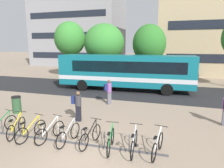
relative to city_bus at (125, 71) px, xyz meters
The scene contains 20 objects.
ground 11.64m from the city_bus, 83.56° to the right, with size 200.00×200.00×0.00m, color gray.
bus_lane_asphalt 2.19m from the city_bus, ahead, with size 80.00×7.20×0.01m, color #232326.
city_bus is the anchor object (origin of this frame).
bike_rack 10.87m from the city_bus, 90.97° to the right, with size 8.98×0.40×0.70m.
parked_bicycle_green_1 11.35m from the city_bus, 106.95° to the right, with size 0.52×1.71×0.99m.
parked_bicycle_yellow_2 11.14m from the city_bus, 102.52° to the right, with size 0.64×1.67×0.99m.
parked_bicycle_yellow_3 11.07m from the city_bus, 98.00° to the right, with size 0.52×1.71×0.99m.
parked_bicycle_white_4 10.83m from the city_bus, 93.57° to the right, with size 0.55×1.70×0.99m.
parked_bicycle_silver_5 10.81m from the city_bus, 88.81° to the right, with size 0.52×1.72×0.99m.
parked_bicycle_black_6 10.77m from the city_bus, 83.67° to the right, with size 0.52×1.72×0.99m.
parked_bicycle_green_7 11.05m from the city_bus, 78.97° to the right, with size 0.52×1.71×0.99m.
parked_bicycle_silver_8 11.17m from the city_bus, 74.25° to the right, with size 0.52×1.72×0.99m.
parked_bicycle_white_9 11.35m from the city_bus, 69.85° to the right, with size 0.52×1.71×0.99m.
commuter_navy_pack_0 8.37m from the city_bus, 93.80° to the right, with size 0.56×0.39×1.66m.
commuter_navy_pack_1 4.84m from the city_bus, 89.41° to the right, with size 0.60×0.56×1.74m.
trash_bin 9.53m from the city_bus, 120.22° to the right, with size 0.55×0.55×1.03m.
street_tree_0 10.39m from the city_bus, 147.51° to the left, with size 3.83×3.83×6.98m.
street_tree_1 5.10m from the city_bus, 68.60° to the left, with size 3.50×3.50×6.27m.
street_tree_3 6.09m from the city_bus, 128.82° to the left, with size 4.57×4.57×6.49m.
building_left_wing 27.25m from the city_bus, 125.04° to the left, with size 17.44×10.32×18.41m.
Camera 1 is at (3.04, -6.31, 4.07)m, focal length 32.37 mm.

